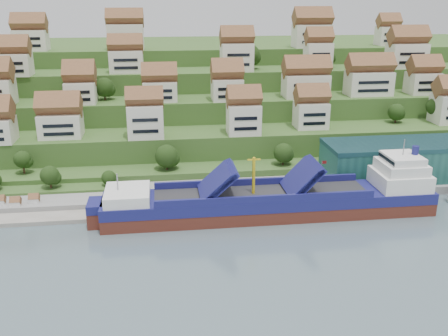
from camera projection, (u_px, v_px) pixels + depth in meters
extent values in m
plane|color=slate|center=(260.00, 217.00, 118.85)|extent=(300.00, 300.00, 0.00)
cube|color=gray|center=(321.00, 187.00, 135.00)|extent=(180.00, 14.00, 2.20)
cube|color=gray|center=(19.00, 208.00, 122.86)|extent=(45.00, 20.00, 1.00)
cube|color=#2D4C1E|center=(217.00, 123.00, 198.83)|extent=(260.00, 128.00, 4.00)
cube|color=#2D4C1E|center=(216.00, 112.00, 202.38)|extent=(260.00, 118.00, 11.00)
cube|color=#2D4C1E|center=(214.00, 100.00, 208.74)|extent=(260.00, 102.00, 18.00)
cube|color=#2D4C1E|center=(212.00, 88.00, 215.10)|extent=(260.00, 86.00, 25.00)
cube|color=#2D4C1E|center=(209.00, 78.00, 222.56)|extent=(260.00, 68.00, 31.00)
cube|color=silver|center=(61.00, 125.00, 144.99)|extent=(11.98, 8.57, 6.90)
cube|color=silver|center=(146.00, 121.00, 143.85)|extent=(10.23, 7.03, 9.63)
cube|color=silver|center=(244.00, 119.00, 147.88)|extent=(9.56, 7.62, 8.91)
cube|color=silver|center=(311.00, 115.00, 154.95)|extent=(9.77, 7.73, 8.02)
cube|color=silver|center=(81.00, 92.00, 156.75)|extent=(9.34, 8.98, 6.74)
cube|color=silver|center=(160.00, 91.00, 159.79)|extent=(10.74, 7.90, 6.32)
cube|color=silver|center=(227.00, 89.00, 161.05)|extent=(9.73, 8.56, 6.95)
cube|color=silver|center=(306.00, 86.00, 165.98)|extent=(14.75, 8.36, 7.48)
cube|color=silver|center=(369.00, 83.00, 169.23)|extent=(15.02, 8.18, 7.95)
cube|color=silver|center=(423.00, 83.00, 171.62)|extent=(10.32, 8.04, 7.25)
cube|color=silver|center=(14.00, 65.00, 164.21)|extent=(10.63, 7.86, 7.25)
cube|color=silver|center=(126.00, 61.00, 170.90)|extent=(11.33, 7.30, 7.55)
cube|color=silver|center=(237.00, 57.00, 174.41)|extent=(11.06, 7.79, 9.60)
cube|color=silver|center=(318.00, 56.00, 177.11)|extent=(9.02, 7.14, 9.51)
cube|color=silver|center=(406.00, 56.00, 182.58)|extent=(13.38, 8.47, 8.77)
cube|color=silver|center=(31.00, 40.00, 182.66)|extent=(11.83, 8.03, 7.40)
cube|color=silver|center=(126.00, 37.00, 185.55)|extent=(13.16, 7.51, 9.23)
cube|color=silver|center=(312.00, 36.00, 193.87)|extent=(14.15, 8.73, 8.65)
cube|color=silver|center=(387.00, 36.00, 202.61)|extent=(8.49, 7.05, 7.39)
ellipsoid|color=#223E14|center=(22.00, 159.00, 135.07)|extent=(4.68, 4.68, 4.68)
ellipsoid|color=#223E14|center=(283.00, 153.00, 142.32)|extent=(5.59, 5.59, 5.59)
ellipsoid|color=#223E14|center=(167.00, 156.00, 138.32)|extent=(6.46, 6.46, 6.46)
ellipsoid|color=#223E14|center=(396.00, 112.00, 161.05)|extent=(5.41, 5.41, 5.41)
ellipsoid|color=#223E14|center=(434.00, 106.00, 162.13)|extent=(5.45, 5.45, 5.45)
ellipsoid|color=#223E14|center=(359.00, 76.00, 172.85)|extent=(5.49, 5.49, 5.49)
ellipsoid|color=#223E14|center=(71.00, 86.00, 161.02)|extent=(5.81, 5.81, 5.81)
ellipsoid|color=#223E14|center=(104.00, 87.00, 161.10)|extent=(6.21, 6.21, 6.21)
ellipsoid|color=#223E14|center=(250.00, 55.00, 178.94)|extent=(7.46, 7.46, 7.46)
ellipsoid|color=#223E14|center=(311.00, 53.00, 184.44)|extent=(4.29, 4.29, 4.29)
ellipsoid|color=#223E14|center=(329.00, 57.00, 183.81)|extent=(4.45, 4.45, 4.45)
ellipsoid|color=#223E14|center=(50.00, 175.00, 128.34)|extent=(4.93, 4.93, 4.93)
ellipsoid|color=#223E14|center=(109.00, 178.00, 130.59)|extent=(3.86, 3.86, 3.86)
cube|color=#20564E|center=(431.00, 158.00, 138.80)|extent=(60.00, 15.00, 10.00)
cylinder|color=gray|center=(321.00, 176.00, 128.41)|extent=(0.16, 0.16, 8.00)
cube|color=maroon|center=(324.00, 162.00, 127.31)|extent=(1.20, 0.05, 0.80)
cube|color=white|center=(1.00, 204.00, 121.38)|extent=(2.40, 2.20, 2.20)
cube|color=white|center=(16.00, 205.00, 120.46)|extent=(2.40, 2.20, 2.20)
cube|color=white|center=(35.00, 202.00, 122.36)|extent=(2.40, 2.20, 2.20)
cube|color=#532319|center=(269.00, 211.00, 120.04)|extent=(78.89, 12.21, 5.06)
cube|color=navy|center=(270.00, 198.00, 118.95)|extent=(78.89, 12.33, 2.63)
cube|color=white|center=(127.00, 195.00, 114.08)|extent=(10.12, 11.54, 2.63)
cube|color=#262628|center=(262.00, 193.00, 118.28)|extent=(50.57, 10.36, 0.30)
cube|color=navy|center=(215.00, 182.00, 115.81)|extent=(7.59, 11.17, 6.99)
cube|color=navy|center=(300.00, 178.00, 118.26)|extent=(7.21, 11.17, 7.39)
cylinder|color=yellow|center=(254.00, 176.00, 116.59)|extent=(0.71, 0.71, 9.10)
cube|color=white|center=(400.00, 179.00, 121.82)|extent=(12.15, 11.54, 4.04)
cube|color=white|center=(401.00, 167.00, 120.77)|extent=(10.12, 10.32, 2.53)
cube|color=white|center=(402.00, 158.00, 120.08)|extent=(8.10, 9.11, 1.82)
cylinder|color=navy|center=(415.00, 150.00, 119.82)|extent=(1.62, 1.62, 2.22)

